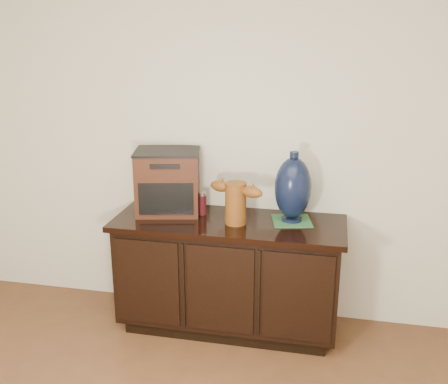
% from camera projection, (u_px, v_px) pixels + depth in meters
% --- Properties ---
extents(room, '(5.00, 5.00, 5.00)m').
position_uv_depth(room, '(10.00, 346.00, 1.06)').
color(room, '#55351D').
rests_on(room, ground).
extents(sideboard, '(1.46, 0.56, 0.75)m').
position_uv_depth(sideboard, '(229.00, 274.00, 3.41)').
color(sideboard, black).
rests_on(sideboard, ground).
extents(terracotta_vessel, '(0.37, 0.19, 0.26)m').
position_uv_depth(terracotta_vessel, '(236.00, 201.00, 3.21)').
color(terracotta_vessel, brown).
rests_on(terracotta_vessel, sideboard).
extents(tv_radio, '(0.47, 0.41, 0.41)m').
position_uv_depth(tv_radio, '(168.00, 181.00, 3.40)').
color(tv_radio, '#3A1A0E').
rests_on(tv_radio, sideboard).
extents(green_mat, '(0.28, 0.28, 0.01)m').
position_uv_depth(green_mat, '(292.00, 221.00, 3.28)').
color(green_mat, '#2C6234').
rests_on(green_mat, sideboard).
extents(lamp_base, '(0.27, 0.27, 0.44)m').
position_uv_depth(lamp_base, '(293.00, 188.00, 3.22)').
color(lamp_base, black).
rests_on(lamp_base, green_mat).
extents(spray_can, '(0.05, 0.05, 0.15)m').
position_uv_depth(spray_can, '(202.00, 203.00, 3.39)').
color(spray_can, '#5C0F14').
rests_on(spray_can, sideboard).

